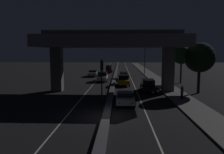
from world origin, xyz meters
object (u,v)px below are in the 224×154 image
(car_silver_lead, at_px, (125,98))
(car_black_second, at_px, (148,85))
(car_white_lead_oncoming, at_px, (103,76))
(traffic_light_left_of_median, at_px, (102,74))
(pedestrian_on_sidewalk, at_px, (182,92))
(car_dark_green_fourth, at_px, (123,76))
(motorcycle_white_filtering_near, at_px, (119,98))
(car_silver_second_oncoming, at_px, (93,73))
(car_dark_red_third_oncoming, at_px, (109,69))
(car_taxi_yellow_third, at_px, (124,80))
(street_lamp, at_px, (144,57))

(car_silver_lead, relative_size, car_black_second, 0.98)
(car_silver_lead, xyz_separation_m, car_black_second, (3.35, 7.43, 0.21))
(car_silver_lead, relative_size, car_white_lead_oncoming, 0.95)
(traffic_light_left_of_median, height_order, pedestrian_on_sidewalk, traffic_light_left_of_median)
(car_dark_green_fourth, bearing_deg, motorcycle_white_filtering_near, 176.06)
(car_silver_second_oncoming, relative_size, car_dark_red_third_oncoming, 1.01)
(traffic_light_left_of_median, height_order, car_taxi_yellow_third, traffic_light_left_of_median)
(traffic_light_left_of_median, xyz_separation_m, car_white_lead_oncoming, (-1.40, 18.82, -2.34))
(street_lamp, relative_size, car_silver_lead, 1.65)
(car_dark_green_fourth, distance_m, motorcycle_white_filtering_near, 20.72)
(traffic_light_left_of_median, distance_m, car_silver_lead, 3.56)
(car_silver_lead, height_order, pedestrian_on_sidewalk, pedestrian_on_sidewalk)
(street_lamp, bearing_deg, car_silver_second_oncoming, -159.08)
(traffic_light_left_of_median, height_order, street_lamp, street_lamp)
(car_silver_lead, distance_m, car_black_second, 8.16)
(car_silver_lead, distance_m, car_dark_green_fourth, 20.63)
(car_white_lead_oncoming, bearing_deg, car_dark_green_fourth, 122.59)
(street_lamp, relative_size, car_black_second, 1.62)
(car_silver_lead, height_order, car_taxi_yellow_third, car_taxi_yellow_third)
(car_dark_red_third_oncoming, bearing_deg, car_silver_lead, 6.33)
(motorcycle_white_filtering_near, bearing_deg, car_taxi_yellow_third, -6.52)
(car_black_second, bearing_deg, car_silver_second_oncoming, 29.55)
(car_dark_green_fourth, height_order, car_dark_red_third_oncoming, car_dark_red_third_oncoming)
(car_silver_lead, relative_size, car_taxi_yellow_third, 1.04)
(motorcycle_white_filtering_near, bearing_deg, street_lamp, -14.21)
(car_silver_lead, height_order, car_black_second, car_black_second)
(car_silver_second_oncoming, height_order, pedestrian_on_sidewalk, pedestrian_on_sidewalk)
(traffic_light_left_of_median, distance_m, car_black_second, 10.16)
(street_lamp, distance_m, car_white_lead_oncoming, 15.99)
(traffic_light_left_of_median, xyz_separation_m, car_taxi_yellow_third, (2.46, 13.80, -2.36))
(car_dark_green_fourth, xyz_separation_m, car_silver_second_oncoming, (-6.82, 5.81, -0.09))
(street_lamp, distance_m, car_taxi_yellow_third, 18.84)
(street_lamp, height_order, car_white_lead_oncoming, street_lamp)
(motorcycle_white_filtering_near, bearing_deg, car_black_second, -31.33)
(car_black_second, relative_size, car_taxi_yellow_third, 1.06)
(car_white_lead_oncoming, distance_m, car_dark_red_third_oncoming, 17.84)
(car_dark_green_fourth, distance_m, pedestrian_on_sidewalk, 19.61)
(street_lamp, xyz_separation_m, car_white_lead_oncoming, (-8.99, -12.79, -3.34))
(car_black_second, height_order, motorcycle_white_filtering_near, car_black_second)
(car_white_lead_oncoming, height_order, motorcycle_white_filtering_near, car_white_lead_oncoming)
(car_black_second, bearing_deg, traffic_light_left_of_median, 146.18)
(traffic_light_left_of_median, bearing_deg, street_lamp, 76.49)
(traffic_light_left_of_median, height_order, motorcycle_white_filtering_near, traffic_light_left_of_median)
(car_dark_green_fourth, bearing_deg, car_silver_second_oncoming, 47.60)
(car_dark_green_fourth, bearing_deg, car_white_lead_oncoming, 119.89)
(car_white_lead_oncoming, height_order, car_silver_second_oncoming, car_white_lead_oncoming)
(traffic_light_left_of_median, bearing_deg, car_dark_green_fourth, 83.28)
(car_dark_red_third_oncoming, distance_m, pedestrian_on_sidewalk, 35.39)
(car_dark_red_third_oncoming, height_order, pedestrian_on_sidewalk, car_dark_red_third_oncoming)
(car_dark_red_third_oncoming, bearing_deg, car_white_lead_oncoming, -0.14)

